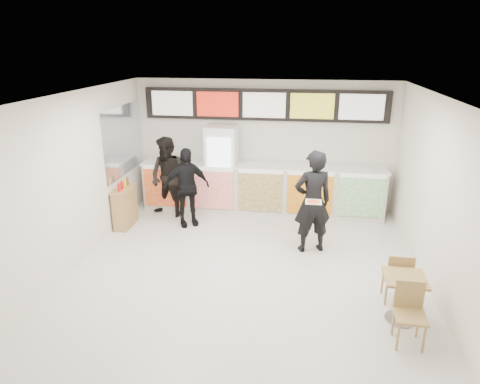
% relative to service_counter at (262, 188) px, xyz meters
% --- Properties ---
extents(floor, '(7.00, 7.00, 0.00)m').
position_rel_service_counter_xyz_m(floor, '(-0.00, -3.09, -0.57)').
color(floor, beige).
rests_on(floor, ground).
extents(ceiling, '(7.00, 7.00, 0.00)m').
position_rel_service_counter_xyz_m(ceiling, '(-0.00, -3.09, 2.43)').
color(ceiling, white).
rests_on(ceiling, wall_back).
extents(wall_back, '(6.00, 0.00, 6.00)m').
position_rel_service_counter_xyz_m(wall_back, '(-0.00, 0.41, 0.93)').
color(wall_back, silver).
rests_on(wall_back, floor).
extents(wall_left, '(0.00, 7.00, 7.00)m').
position_rel_service_counter_xyz_m(wall_left, '(-3.00, -3.09, 0.93)').
color(wall_left, silver).
rests_on(wall_left, floor).
extents(wall_right, '(0.00, 7.00, 7.00)m').
position_rel_service_counter_xyz_m(wall_right, '(3.00, -3.09, 0.93)').
color(wall_right, silver).
rests_on(wall_right, floor).
extents(service_counter, '(5.56, 0.77, 1.14)m').
position_rel_service_counter_xyz_m(service_counter, '(0.00, 0.00, 0.00)').
color(service_counter, silver).
rests_on(service_counter, floor).
extents(menu_board, '(5.50, 0.14, 0.70)m').
position_rel_service_counter_xyz_m(menu_board, '(0.00, 0.32, 1.88)').
color(menu_board, black).
rests_on(menu_board, wall_back).
extents(drinks_fridge, '(0.70, 0.67, 2.00)m').
position_rel_service_counter_xyz_m(drinks_fridge, '(-0.93, 0.02, 0.43)').
color(drinks_fridge, white).
rests_on(drinks_fridge, floor).
extents(mirror_panel, '(0.01, 2.00, 1.50)m').
position_rel_service_counter_xyz_m(mirror_panel, '(-2.99, -0.64, 1.18)').
color(mirror_panel, '#B2B7BF').
rests_on(mirror_panel, wall_left).
extents(customer_main, '(0.83, 0.68, 1.96)m').
position_rel_service_counter_xyz_m(customer_main, '(1.12, -1.84, 0.41)').
color(customer_main, black).
rests_on(customer_main, floor).
extents(customer_left, '(1.08, 0.97, 1.82)m').
position_rel_service_counter_xyz_m(customer_left, '(-2.05, -0.54, 0.34)').
color(customer_left, black).
rests_on(customer_left, floor).
extents(customer_mid, '(1.08, 0.85, 1.71)m').
position_rel_service_counter_xyz_m(customer_mid, '(-1.52, -0.99, 0.28)').
color(customer_mid, black).
rests_on(customer_mid, floor).
extents(pizza_slice, '(0.36, 0.36, 0.02)m').
position_rel_service_counter_xyz_m(pizza_slice, '(1.12, -2.29, 0.58)').
color(pizza_slice, beige).
rests_on(pizza_slice, customer_main).
extents(cafe_table, '(0.58, 1.44, 0.84)m').
position_rel_service_counter_xyz_m(cafe_table, '(2.38, -3.89, -0.08)').
color(cafe_table, '#A6824C').
rests_on(cafe_table, floor).
extents(condiment_ledge, '(0.31, 0.76, 1.02)m').
position_rel_service_counter_xyz_m(condiment_ledge, '(-2.82, -1.26, -0.14)').
color(condiment_ledge, '#A6824C').
rests_on(condiment_ledge, floor).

